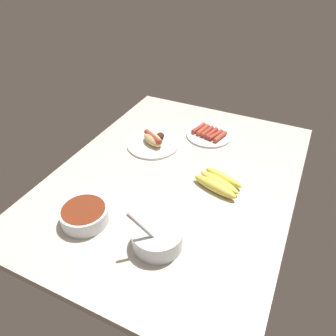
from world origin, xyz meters
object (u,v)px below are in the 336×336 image
at_px(bowl_coleslaw, 157,237).
at_px(plate_hotdog_assembled, 153,142).
at_px(plate_sausages, 209,134).
at_px(bowl_chili, 84,214).
at_px(banana_bunch, 218,183).

xyz_separation_m(bowl_coleslaw, plate_hotdog_assembled, (-0.49, -0.27, -0.02)).
xyz_separation_m(bowl_coleslaw, plate_sausages, (-0.67, -0.07, -0.02)).
distance_m(bowl_coleslaw, bowl_chili, 0.26).
bearing_deg(banana_bunch, bowl_coleslaw, -13.38).
bearing_deg(bowl_chili, banana_bunch, 136.35).
distance_m(bowl_coleslaw, plate_hotdog_assembled, 0.56).
relative_size(bowl_chili, plate_sausages, 0.76).
xyz_separation_m(bowl_coleslaw, banana_bunch, (-0.34, 0.08, -0.02)).
distance_m(banana_bunch, plate_sausages, 0.36).
relative_size(banana_bunch, plate_sausages, 0.92).
bearing_deg(plate_hotdog_assembled, bowl_chili, 0.96).
xyz_separation_m(bowl_chili, plate_sausages, (-0.68, 0.19, -0.02)).
bearing_deg(plate_sausages, bowl_coleslaw, 6.09).
relative_size(bowl_chili, plate_hotdog_assembled, 0.69).
relative_size(plate_sausages, plate_hotdog_assembled, 0.90).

